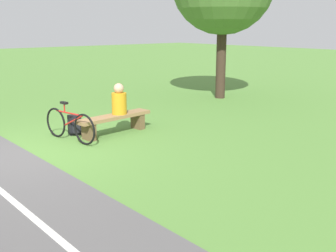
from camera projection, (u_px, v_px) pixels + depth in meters
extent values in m
plane|color=#548438|center=(27.00, 153.00, 8.23)|extent=(80.00, 80.00, 0.00)
cube|color=#937047|center=(114.00, 117.00, 9.63)|extent=(1.98, 0.59, 0.08)
cube|color=brown|center=(138.00, 121.00, 10.20)|extent=(0.19, 0.37, 0.37)
cube|color=brown|center=(89.00, 132.00, 9.18)|extent=(0.19, 0.37, 0.37)
cylinder|color=orange|center=(119.00, 103.00, 9.68)|extent=(0.38, 0.38, 0.50)
sphere|color=tan|center=(119.00, 88.00, 9.59)|extent=(0.24, 0.24, 0.24)
torus|color=black|center=(84.00, 129.00, 8.75)|extent=(0.16, 0.68, 0.68)
torus|color=black|center=(56.00, 122.00, 9.38)|extent=(0.16, 0.68, 0.68)
cylinder|color=red|center=(69.00, 113.00, 9.00)|extent=(0.18, 0.86, 0.04)
cylinder|color=red|center=(74.00, 120.00, 8.94)|extent=(0.14, 0.62, 0.32)
cylinder|color=red|center=(64.00, 108.00, 9.07)|extent=(0.03, 0.03, 0.20)
cube|color=black|center=(64.00, 103.00, 9.05)|extent=(0.11, 0.21, 0.05)
cube|color=black|center=(75.00, 125.00, 9.65)|extent=(0.32, 0.30, 0.45)
cube|color=black|center=(76.00, 129.00, 9.54)|extent=(0.19, 0.08, 0.20)
cylinder|color=#38281E|center=(221.00, 54.00, 14.26)|extent=(0.34, 0.34, 3.05)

